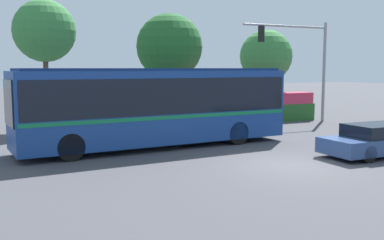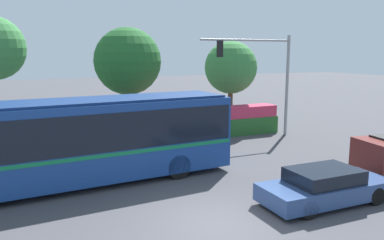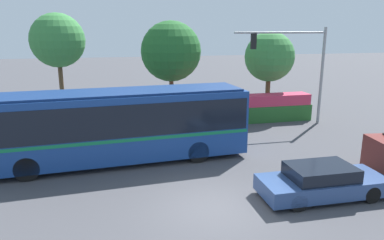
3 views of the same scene
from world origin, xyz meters
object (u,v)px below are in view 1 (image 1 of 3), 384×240
street_tree_left (44,31)px  sedan_foreground (379,140)px  city_bus (156,103)px  street_tree_centre (169,47)px  street_tree_right (266,56)px  traffic_light_pole (304,55)px

street_tree_left → sedan_foreground: bearing=-52.2°
city_bus → street_tree_centre: bearing=-120.3°
street_tree_left → street_tree_right: street_tree_left is taller
sedan_foreground → street_tree_centre: bearing=105.2°
street_tree_centre → city_bus: bearing=-116.5°
street_tree_centre → sedan_foreground: bearing=-75.2°
sedan_foreground → street_tree_right: size_ratio=0.80×
street_tree_left → traffic_light_pole: bearing=-13.8°
sedan_foreground → traffic_light_pole: (4.22, 9.61, 3.51)m
sedan_foreground → street_tree_centre: street_tree_centre is taller
sedan_foreground → street_tree_left: size_ratio=0.67×
street_tree_right → sedan_foreground: bearing=-105.8°
traffic_light_pole → sedan_foreground: bearing=66.3°
street_tree_centre → street_tree_right: bearing=1.2°
street_tree_left → street_tree_right: bearing=-2.0°
street_tree_right → traffic_light_pole: bearing=-78.6°
traffic_light_pole → street_tree_centre: street_tree_centre is taller
sedan_foreground → traffic_light_pole: bearing=66.7°
city_bus → street_tree_left: bearing=-71.0°
city_bus → sedan_foreground: city_bus is taller
street_tree_left → street_tree_centre: street_tree_left is taller
street_tree_left → city_bus: bearing=-67.1°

